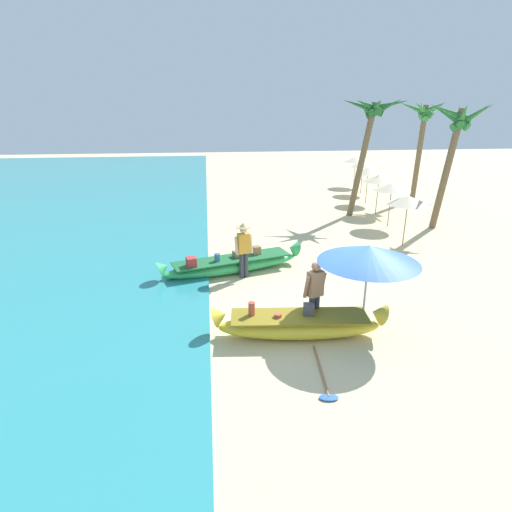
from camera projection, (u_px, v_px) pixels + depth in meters
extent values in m
plane|color=beige|center=(338.00, 325.00, 10.02)|extent=(80.00, 80.00, 0.00)
ellipsoid|color=yellow|center=(299.00, 326.00, 9.47)|extent=(3.75, 1.15, 0.51)
cone|color=yellow|center=(378.00, 314.00, 9.40)|extent=(0.47, 0.53, 0.56)
cone|color=yellow|center=(220.00, 315.00, 9.32)|extent=(0.47, 0.53, 0.56)
cube|color=olive|center=(299.00, 316.00, 9.38)|extent=(3.16, 1.11, 0.04)
cylinder|color=#B74C38|center=(252.00, 309.00, 9.36)|extent=(0.15, 0.15, 0.33)
cylinder|color=#B74C38|center=(278.00, 316.00, 9.31)|extent=(0.17, 0.17, 0.10)
cube|color=#424247|center=(309.00, 310.00, 9.38)|extent=(0.27, 0.26, 0.28)
ellipsoid|color=#38B760|center=(232.00, 265.00, 13.16)|extent=(4.51, 2.11, 0.45)
cone|color=#38B760|center=(293.00, 248.00, 13.88)|extent=(0.56, 0.61, 0.57)
cone|color=#38B760|center=(163.00, 267.00, 12.24)|extent=(0.56, 0.61, 0.57)
cube|color=#1E6435|center=(232.00, 259.00, 13.08)|extent=(3.83, 1.91, 0.04)
cube|color=#B73333|center=(191.00, 262.00, 12.39)|extent=(0.35, 0.37, 0.29)
cylinder|color=#386699|center=(217.00, 258.00, 12.79)|extent=(0.18, 0.18, 0.26)
cube|color=#9E754C|center=(239.00, 254.00, 13.18)|extent=(0.42, 0.41, 0.21)
cube|color=#9E754C|center=(256.00, 250.00, 13.43)|extent=(0.30, 0.31, 0.28)
cylinder|color=#333842|center=(246.00, 265.00, 12.74)|extent=(0.14, 0.14, 0.80)
cylinder|color=#333842|center=(242.00, 265.00, 12.69)|extent=(0.14, 0.14, 0.80)
cube|color=gold|center=(244.00, 243.00, 12.47)|extent=(0.40, 0.30, 0.62)
cylinder|color=beige|center=(251.00, 244.00, 12.55)|extent=(0.14, 0.22, 0.56)
cylinder|color=beige|center=(237.00, 246.00, 12.39)|extent=(0.14, 0.22, 0.56)
sphere|color=beige|center=(243.00, 230.00, 12.33)|extent=(0.22, 0.22, 0.22)
cylinder|color=tan|center=(243.00, 227.00, 12.30)|extent=(0.44, 0.44, 0.02)
cone|color=tan|center=(243.00, 225.00, 12.27)|extent=(0.26, 0.26, 0.12)
cylinder|color=#333842|center=(311.00, 313.00, 9.73)|extent=(0.14, 0.14, 0.86)
cylinder|color=#333842|center=(316.00, 311.00, 9.80)|extent=(0.14, 0.14, 0.86)
cube|color=#9E7051|center=(315.00, 284.00, 9.52)|extent=(0.42, 0.34, 0.61)
cylinder|color=#9E7051|center=(307.00, 287.00, 9.44)|extent=(0.16, 0.22, 0.55)
cylinder|color=#9E7051|center=(323.00, 283.00, 9.65)|extent=(0.16, 0.22, 0.55)
sphere|color=#9E7051|center=(316.00, 266.00, 9.37)|extent=(0.22, 0.22, 0.22)
cylinder|color=#B7B7BC|center=(366.00, 289.00, 9.53)|extent=(0.05, 0.05, 2.08)
cone|color=blue|center=(369.00, 254.00, 9.23)|extent=(2.30, 2.30, 0.40)
cylinder|color=#333338|center=(362.00, 327.00, 9.87)|extent=(0.36, 0.36, 0.06)
cylinder|color=#8E6B47|center=(405.00, 221.00, 15.45)|extent=(0.04, 0.04, 1.90)
cone|color=beige|center=(408.00, 200.00, 15.18)|extent=(1.60, 1.60, 0.32)
cylinder|color=#8E6B47|center=(390.00, 205.00, 17.94)|extent=(0.04, 0.04, 1.90)
cone|color=beige|center=(392.00, 187.00, 17.66)|extent=(1.60, 1.60, 0.32)
cylinder|color=#8E6B47|center=(377.00, 195.00, 20.02)|extent=(0.04, 0.04, 1.90)
cone|color=beige|center=(379.00, 178.00, 19.75)|extent=(1.60, 1.60, 0.32)
cylinder|color=#8E6B47|center=(367.00, 186.00, 22.30)|extent=(0.04, 0.04, 1.90)
cone|color=beige|center=(368.00, 171.00, 22.02)|extent=(1.60, 1.60, 0.32)
cylinder|color=#8E6B47|center=(362.00, 178.00, 24.79)|extent=(0.04, 0.04, 1.90)
cone|color=beige|center=(363.00, 164.00, 24.52)|extent=(1.60, 1.60, 0.32)
cylinder|color=#8E6B47|center=(355.00, 172.00, 27.01)|extent=(0.04, 0.04, 1.90)
cone|color=beige|center=(356.00, 159.00, 26.73)|extent=(1.60, 1.60, 0.32)
cylinder|color=brown|center=(447.00, 171.00, 17.23)|extent=(0.82, 0.28, 4.94)
cone|color=#287033|center=(473.00, 116.00, 16.62)|extent=(1.88, 0.52, 1.24)
cone|color=#287033|center=(460.00, 115.00, 16.91)|extent=(1.02, 1.64, 1.10)
cone|color=#287033|center=(449.00, 115.00, 16.89)|extent=(1.31, 1.77, 1.19)
cone|color=#287033|center=(451.00, 113.00, 16.43)|extent=(1.72, 0.39, 0.90)
cone|color=#287033|center=(463.00, 115.00, 16.14)|extent=(0.92, 1.47, 1.10)
cone|color=#287033|center=(472.00, 116.00, 16.24)|extent=(1.10, 1.36, 1.17)
cylinder|color=brown|center=(419.00, 154.00, 22.38)|extent=(0.37, 0.28, 5.06)
cone|color=#337F3D|center=(433.00, 110.00, 21.65)|extent=(1.51, 0.36, 1.07)
cone|color=#337F3D|center=(423.00, 111.00, 22.00)|extent=(0.63, 1.47, 1.14)
cone|color=#337F3D|center=(415.00, 109.00, 21.86)|extent=(1.69, 1.52, 1.00)
cone|color=#337F3D|center=(422.00, 108.00, 21.28)|extent=(1.57, 1.31, 0.89)
cone|color=#337F3D|center=(433.00, 108.00, 21.22)|extent=(0.94, 1.61, 0.89)
cylinder|color=brown|center=(362.00, 161.00, 19.22)|extent=(1.05, 0.28, 5.19)
cone|color=#23602D|center=(387.00, 105.00, 18.41)|extent=(2.01, 0.62, 0.74)
cone|color=#23602D|center=(377.00, 106.00, 18.78)|extent=(1.23, 1.48, 0.88)
cone|color=#23602D|center=(369.00, 106.00, 18.92)|extent=(0.60, 2.02, 0.82)
cone|color=#23602D|center=(363.00, 106.00, 18.56)|extent=(1.92, 1.03, 0.91)
cone|color=#23602D|center=(368.00, 105.00, 18.22)|extent=(1.53, 0.95, 0.73)
cone|color=#23602D|center=(377.00, 105.00, 17.97)|extent=(0.72, 1.85, 0.79)
cone|color=#23602D|center=(384.00, 108.00, 18.21)|extent=(1.43, 1.37, 1.06)
cylinder|color=#8E6B47|center=(321.00, 369.00, 8.30)|extent=(0.20, 1.70, 0.05)
ellipsoid|color=#2D60B7|center=(329.00, 397.00, 7.51)|extent=(0.38, 0.23, 0.03)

